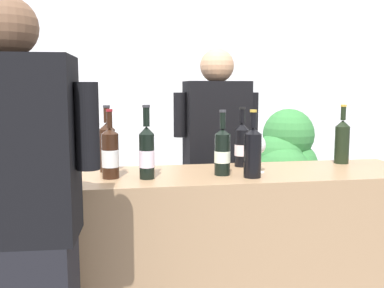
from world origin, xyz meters
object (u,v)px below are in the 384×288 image
(wine_bottle_0, at_px, (242,144))
(wine_glass, at_px, (258,146))
(wine_bottle_6, at_px, (253,151))
(person_server, at_px, (216,181))
(wine_bottle_5, at_px, (222,152))
(wine_bottle_3, at_px, (107,146))
(ice_bucket, at_px, (38,150))
(wine_bottle_1, at_px, (110,154))
(potted_shrub, at_px, (285,166))
(wine_bottle_4, at_px, (147,152))
(wine_bottle_2, at_px, (342,141))
(person_guest, at_px, (20,261))

(wine_bottle_0, bearing_deg, wine_glass, -79.65)
(wine_bottle_6, relative_size, person_server, 0.19)
(wine_bottle_5, bearing_deg, person_server, 79.49)
(wine_bottle_3, distance_m, ice_bucket, 0.34)
(wine_bottle_1, height_order, potted_shrub, wine_bottle_1)
(wine_bottle_0, bearing_deg, wine_bottle_1, -164.44)
(wine_bottle_3, bearing_deg, potted_shrub, 36.56)
(wine_glass, height_order, person_server, person_server)
(wine_bottle_4, distance_m, wine_bottle_6, 0.50)
(wine_bottle_0, distance_m, wine_bottle_2, 0.59)
(wine_bottle_2, distance_m, wine_bottle_4, 1.14)
(wine_bottle_3, bearing_deg, wine_bottle_5, -17.90)
(wine_bottle_3, relative_size, wine_bottle_4, 0.98)
(person_server, relative_size, potted_shrub, 1.33)
(wine_bottle_4, bearing_deg, person_guest, -132.47)
(wine_bottle_2, distance_m, person_guest, 1.77)
(wine_bottle_6, bearing_deg, ice_bucket, 165.71)
(wine_bottle_3, relative_size, wine_bottle_6, 1.05)
(wine_bottle_5, height_order, wine_glass, wine_bottle_5)
(wine_bottle_5, distance_m, wine_glass, 0.19)
(person_server, bearing_deg, wine_bottle_1, -135.51)
(ice_bucket, relative_size, person_server, 0.14)
(wine_bottle_2, height_order, ice_bucket, wine_bottle_2)
(wine_bottle_0, xyz_separation_m, wine_bottle_3, (-0.72, -0.03, 0.01))
(wine_bottle_2, height_order, wine_bottle_6, wine_bottle_2)
(wine_bottle_1, relative_size, wine_bottle_3, 0.97)
(wine_bottle_1, xyz_separation_m, wine_bottle_2, (1.29, 0.19, 0.01))
(wine_bottle_0, height_order, wine_glass, wine_bottle_0)
(wine_bottle_6, bearing_deg, wine_bottle_3, 159.25)
(ice_bucket, distance_m, potted_shrub, 2.01)
(wine_bottle_6, height_order, wine_glass, wine_bottle_6)
(person_guest, bearing_deg, wine_bottle_3, 68.65)
(wine_bottle_0, relative_size, potted_shrub, 0.26)
(wine_bottle_0, bearing_deg, wine_bottle_2, 0.03)
(wine_bottle_4, bearing_deg, wine_bottle_0, 23.88)
(wine_bottle_6, relative_size, wine_glass, 1.72)
(wine_bottle_6, distance_m, person_guest, 1.10)
(wine_bottle_0, xyz_separation_m, wine_bottle_4, (-0.53, -0.23, 0.01))
(wine_glass, distance_m, person_server, 0.71)
(person_server, bearing_deg, ice_bucket, -154.50)
(wine_bottle_1, xyz_separation_m, potted_shrub, (1.36, 1.18, -0.32))
(wine_bottle_4, bearing_deg, wine_bottle_3, 132.23)
(wine_bottle_5, bearing_deg, wine_bottle_1, 178.50)
(wine_glass, bearing_deg, wine_bottle_2, 18.02)
(person_server, xyz_separation_m, potted_shrub, (0.69, 0.53, -0.02))
(wine_bottle_3, relative_size, wine_glass, 1.80)
(ice_bucket, bearing_deg, wine_glass, -8.01)
(wine_glass, bearing_deg, wine_bottle_0, 100.35)
(wine_bottle_2, relative_size, ice_bucket, 1.40)
(wine_bottle_6, bearing_deg, wine_bottle_2, 24.96)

